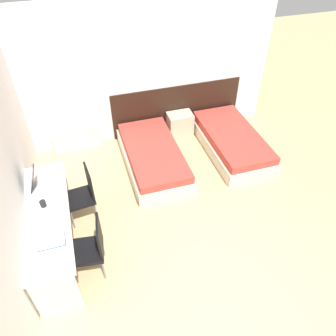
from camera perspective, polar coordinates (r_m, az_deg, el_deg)
ground_plane at (r=4.51m, az=9.06°, el=-23.62°), size 20.00×20.00×0.00m
wall_back at (r=6.33m, az=-5.09°, el=16.11°), size 5.29×0.05×2.70m
wall_left at (r=4.59m, az=-26.01°, el=0.56°), size 0.05×5.00×2.70m
headboard_panel at (r=6.87m, az=1.57°, el=10.38°), size 2.70×0.03×0.99m
bed_near_window at (r=6.07m, az=-2.61°, el=1.97°), size 1.00×1.97×0.40m
bed_near_door at (r=6.55m, az=11.03°, el=4.57°), size 1.00×1.97×0.40m
nightstand at (r=6.85m, az=2.08°, el=7.68°), size 0.51×0.35×0.48m
radiator at (r=6.68m, az=-15.62°, el=4.99°), size 0.90×0.12×0.47m
desk at (r=4.74m, az=-19.90°, el=-8.72°), size 0.57×2.02×0.76m
chair_near_laptop at (r=5.11m, az=-14.58°, el=-4.22°), size 0.47×0.47×0.93m
chair_near_notebook at (r=4.45m, az=-13.17°, el=-13.15°), size 0.47×0.47×0.93m
laptop at (r=4.97m, az=-21.42°, el=-2.52°), size 0.35×0.25×0.34m
open_notebook at (r=4.28m, az=-19.59°, el=-12.09°), size 0.33×0.18×0.02m
mug at (r=4.70m, az=-20.95°, el=-5.81°), size 0.08×0.08×0.09m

